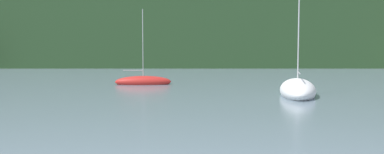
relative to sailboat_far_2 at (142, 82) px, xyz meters
The scene contains 3 objects.
wooded_hillside 77.39m from the sailboat_far_2, 71.44° to the left, with size 352.00×57.88×46.70m.
sailboat_far_2 is the anchor object (origin of this frame).
sailboat_mid_7 15.83m from the sailboat_far_2, 36.69° to the right, with size 4.20×7.80×8.68m.
Camera 1 is at (-0.07, 22.16, 3.02)m, focal length 33.08 mm.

